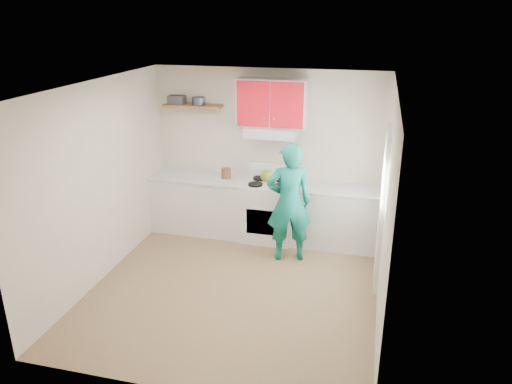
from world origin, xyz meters
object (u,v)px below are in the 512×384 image
(tin, at_px, (199,101))
(crock, at_px, (226,174))
(kettle, at_px, (267,176))
(person, at_px, (289,203))
(stove, at_px, (269,211))

(tin, height_order, crock, tin)
(tin, relative_size, kettle, 0.95)
(crock, bearing_deg, person, -30.56)
(stove, height_order, tin, tin)
(crock, xyz_separation_m, person, (1.13, -0.67, -0.12))
(kettle, bearing_deg, stove, -64.35)
(stove, height_order, kettle, kettle)
(stove, distance_m, kettle, 0.56)
(crock, bearing_deg, kettle, 0.66)
(kettle, xyz_separation_m, crock, (-0.65, -0.01, -0.02))
(tin, height_order, person, tin)
(person, bearing_deg, tin, -42.46)
(stove, xyz_separation_m, person, (0.42, -0.60, 0.41))
(tin, bearing_deg, stove, -7.39)
(crock, bearing_deg, stove, -5.68)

